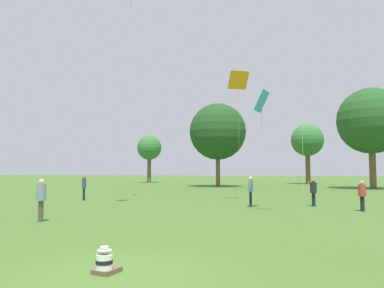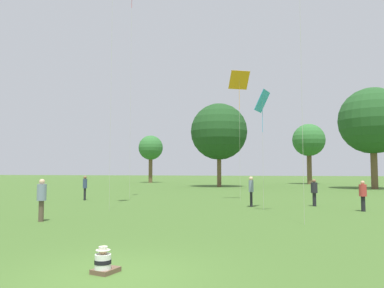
{
  "view_description": "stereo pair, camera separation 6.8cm",
  "coord_description": "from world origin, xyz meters",
  "views": [
    {
      "loc": [
        3.38,
        -7.44,
        2.2
      ],
      "look_at": [
        -0.1,
        7.15,
        3.26
      ],
      "focal_mm": 35.0,
      "sensor_mm": 36.0,
      "label": 1
    },
    {
      "loc": [
        3.45,
        -7.42,
        2.2
      ],
      "look_at": [
        -0.1,
        7.15,
        3.26
      ],
      "focal_mm": 35.0,
      "sensor_mm": 36.0,
      "label": 2
    }
  ],
  "objects": [
    {
      "name": "distant_tree_1",
      "position": [
        -4.93,
        42.49,
        7.45
      ],
      "size": [
        7.65,
        7.65,
        11.29
      ],
      "color": "brown",
      "rests_on": "ground"
    },
    {
      "name": "kite_3",
      "position": [
        0.4,
        19.85,
        8.73
      ],
      "size": [
        1.64,
        1.36,
        9.47
      ],
      "rotation": [
        0.0,
        0.0,
        2.81
      ],
      "color": "orange",
      "rests_on": "ground"
    },
    {
      "name": "kite_0",
      "position": [
        2.35,
        14.04,
        6.06
      ],
      "size": [
        0.87,
        1.37,
        6.72
      ],
      "rotation": [
        0.0,
        0.0,
        3.69
      ],
      "color": "#339EDB",
      "rests_on": "ground"
    },
    {
      "name": "seated_toddler",
      "position": [
        -0.32,
        0.06,
        0.23
      ],
      "size": [
        0.55,
        0.62,
        0.59
      ],
      "rotation": [
        0.0,
        0.0,
        -0.24
      ],
      "color": "brown",
      "rests_on": "ground"
    },
    {
      "name": "kite_5",
      "position": [
        -7.93,
        19.21,
        14.91
      ],
      "size": [
        0.49,
        0.75,
        16.48
      ],
      "rotation": [
        0.0,
        0.0,
        4.01
      ],
      "color": "red",
      "rests_on": "ground"
    },
    {
      "name": "person_standing_5",
      "position": [
        5.29,
        16.9,
        0.98
      ],
      "size": [
        0.42,
        0.42,
        1.66
      ],
      "rotation": [
        0.0,
        0.0,
        1.49
      ],
      "color": "black",
      "rests_on": "ground"
    },
    {
      "name": "person_standing_2",
      "position": [
        7.61,
        14.46,
        0.97
      ],
      "size": [
        0.41,
        0.41,
        1.65
      ],
      "rotation": [
        0.0,
        0.0,
        1.52
      ],
      "color": "black",
      "rests_on": "ground"
    },
    {
      "name": "person_standing_6",
      "position": [
        1.54,
        15.59,
        1.13
      ],
      "size": [
        0.34,
        0.34,
        1.83
      ],
      "rotation": [
        0.0,
        0.0,
        3.35
      ],
      "color": "black",
      "rests_on": "ground"
    },
    {
      "name": "ground_plane",
      "position": [
        0.0,
        0.0,
        0.0
      ],
      "size": [
        300.0,
        300.0,
        0.0
      ],
      "primitive_type": "plane",
      "color": "#426628"
    },
    {
      "name": "person_standing_3",
      "position": [
        -10.82,
        17.7,
        1.1
      ],
      "size": [
        0.35,
        0.35,
        1.8
      ],
      "rotation": [
        0.0,
        0.0,
        2.98
      ],
      "color": "black",
      "rests_on": "ground"
    },
    {
      "name": "distant_tree_3",
      "position": [
        7.59,
        55.89,
        7.05
      ],
      "size": [
        5.23,
        5.23,
        9.76
      ],
      "color": "brown",
      "rests_on": "ground"
    },
    {
      "name": "person_standing_0",
      "position": [
        -6.74,
        6.87,
        1.09
      ],
      "size": [
        0.52,
        0.52,
        1.83
      ],
      "rotation": [
        0.0,
        0.0,
        2.75
      ],
      "color": "brown",
      "rests_on": "ground"
    },
    {
      "name": "distant_tree_2",
      "position": [
        13.95,
        40.8,
        8.12
      ],
      "size": [
        7.92,
        7.92,
        12.12
      ],
      "color": "brown",
      "rests_on": "ground"
    },
    {
      "name": "distant_tree_0",
      "position": [
        -19.86,
        56.6,
        6.23
      ],
      "size": [
        4.42,
        4.42,
        8.54
      ],
      "color": "brown",
      "rests_on": "ground"
    }
  ]
}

